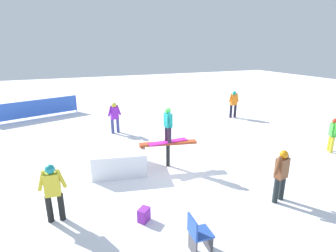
{
  "coord_description": "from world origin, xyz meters",
  "views": [
    {
      "loc": [
        -3.33,
        -8.04,
        4.21
      ],
      "look_at": [
        0.0,
        0.0,
        1.52
      ],
      "focal_mm": 28.0,
      "sensor_mm": 36.0,
      "label": 1
    }
  ],
  "objects": [
    {
      "name": "bystander_green",
      "position": [
        6.71,
        -1.3,
        0.8
      ],
      "size": [
        0.41,
        0.55,
        1.42
      ],
      "rotation": [
        0.0,
        0.0,
        4.12
      ],
      "color": "gold",
      "rests_on": "ground"
    },
    {
      "name": "bystander_yellow",
      "position": [
        -3.77,
        -1.81,
        0.86
      ],
      "size": [
        0.68,
        0.26,
        1.53
      ],
      "rotation": [
        0.0,
        0.0,
        6.17
      ],
      "color": "black",
      "rests_on": "ground"
    },
    {
      "name": "bystander_brown",
      "position": [
        2.01,
        -3.25,
        0.86
      ],
      "size": [
        0.68,
        0.28,
        1.53
      ],
      "rotation": [
        0.0,
        0.0,
        0.2
      ],
      "color": "#20282A",
      "rests_on": "ground"
    },
    {
      "name": "bystander_purple",
      "position": [
        -0.99,
        4.51,
        0.87
      ],
      "size": [
        0.7,
        0.29,
        1.55
      ],
      "rotation": [
        0.0,
        0.0,
        0.19
      ],
      "color": "#37407C",
      "rests_on": "ground"
    },
    {
      "name": "main_rider_on_rail",
      "position": [
        0.0,
        0.0,
        1.52
      ],
      "size": [
        1.46,
        0.68,
        1.25
      ],
      "rotation": [
        0.0,
        0.0,
        0.05
      ],
      "color": "#C31E93",
      "rests_on": "rail_feature"
    },
    {
      "name": "folding_chair",
      "position": [
        -1.0,
        -4.08,
        0.41
      ],
      "size": [
        0.46,
        0.46,
        0.88
      ],
      "rotation": [
        0.0,
        0.0,
        1.52
      ],
      "color": "#3F3F44",
      "rests_on": "ground"
    },
    {
      "name": "backpack_on_snow",
      "position": [
        -1.75,
        -2.66,
        0.17
      ],
      "size": [
        0.37,
        0.36,
        0.34
      ],
      "primitive_type": "cube",
      "rotation": [
        0.0,
        0.0,
        0.73
      ],
      "color": "purple",
      "rests_on": "ground"
    },
    {
      "name": "snow_kicker_ramp",
      "position": [
        -1.69,
        0.36,
        0.4
      ],
      "size": [
        2.07,
        1.84,
        0.79
      ],
      "primitive_type": "cube",
      "rotation": [
        0.0,
        0.0,
        -0.21
      ],
      "color": "white",
      "rests_on": "ground"
    },
    {
      "name": "safety_fence",
      "position": [
        -4.79,
        9.16,
        0.6
      ],
      "size": [
        4.71,
        1.58,
        1.1
      ],
      "rotation": [
        0.0,
        0.0,
        3.46
      ],
      "color": "blue",
      "rests_on": "ground"
    },
    {
      "name": "rail_feature",
      "position": [
        0.0,
        0.0,
        0.76
      ],
      "size": [
        2.06,
        0.7,
        0.92
      ],
      "rotation": [
        0.0,
        0.0,
        -0.21
      ],
      "color": "black",
      "rests_on": "ground"
    },
    {
      "name": "bystander_orange",
      "position": [
        6.22,
        4.72,
        0.91
      ],
      "size": [
        0.66,
        0.26,
        1.61
      ],
      "rotation": [
        0.0,
        0.0,
        3.02
      ],
      "color": "black",
      "rests_on": "ground"
    },
    {
      "name": "ground_plane",
      "position": [
        0.0,
        0.0,
        0.0
      ],
      "size": [
        60.0,
        60.0,
        0.0
      ],
      "primitive_type": "plane",
      "color": "white"
    }
  ]
}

